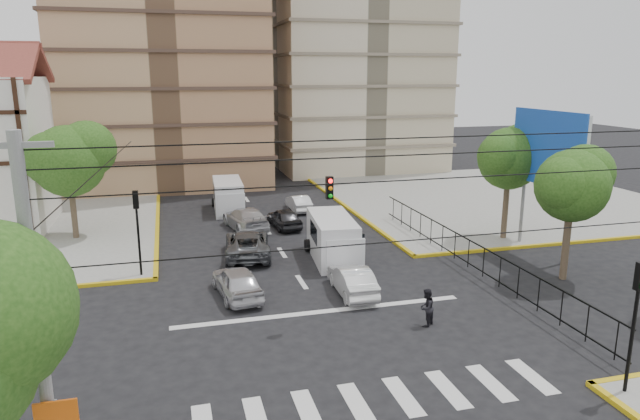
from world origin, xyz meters
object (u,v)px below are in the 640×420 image
object	(u,v)px
pedestrian_crosswalk	(426,308)
van_right_lane	(334,240)
van_left_lane	(228,197)
traffic_light_se	(636,306)
traffic_light_nw	(137,219)
car_white_front_right	(352,280)
car_silver_front_left	(237,282)

from	to	relation	value
pedestrian_crosswalk	van_right_lane	bearing A→B (deg)	-121.04
van_right_lane	pedestrian_crosswalk	bearing A→B (deg)	-76.06
van_left_lane	traffic_light_se	bearing A→B (deg)	-68.71
traffic_light_se	van_left_lane	world-z (taller)	traffic_light_se
traffic_light_nw	van_left_lane	size ratio (longest dim) A/B	0.83
traffic_light_nw	car_white_front_right	size ratio (longest dim) A/B	1.06
traffic_light_se	car_white_front_right	bearing A→B (deg)	118.66
traffic_light_se	traffic_light_nw	size ratio (longest dim) A/B	1.00
traffic_light_se	traffic_light_nw	bearing A→B (deg)	135.00
traffic_light_nw	traffic_light_se	bearing A→B (deg)	-45.00
traffic_light_se	van_left_lane	xyz separation A→B (m)	(-9.70, 28.81, -1.97)
van_left_lane	traffic_light_nw	bearing A→B (deg)	-111.38
traffic_light_nw	car_silver_front_left	size ratio (longest dim) A/B	1.02
traffic_light_se	van_left_lane	distance (m)	30.47
traffic_light_nw	car_white_front_right	distance (m)	11.20
pedestrian_crosswalk	car_silver_front_left	bearing A→B (deg)	-75.37
car_silver_front_left	pedestrian_crosswalk	distance (m)	8.87
van_left_lane	pedestrian_crosswalk	size ratio (longest dim) A/B	3.30
traffic_light_se	traffic_light_nw	xyz separation A→B (m)	(-15.60, 15.60, 0.00)
van_right_lane	van_left_lane	bearing A→B (deg)	114.21
car_white_front_right	pedestrian_crosswalk	distance (m)	4.56
van_left_lane	car_silver_front_left	size ratio (longest dim) A/B	1.23
traffic_light_nw	car_silver_front_left	distance (m)	6.36
car_silver_front_left	car_white_front_right	xyz separation A→B (m)	(5.31, -1.06, -0.05)
van_right_lane	car_silver_front_left	size ratio (longest dim) A/B	1.30
van_right_lane	pedestrian_crosswalk	distance (m)	9.21
van_left_lane	car_silver_front_left	xyz separation A→B (m)	(-1.45, -17.08, -0.41)
pedestrian_crosswalk	traffic_light_nw	bearing A→B (deg)	-77.28
traffic_light_se	traffic_light_nw	world-z (taller)	same
traffic_light_nw	van_right_lane	distance (m)	10.48
traffic_light_nw	pedestrian_crosswalk	bearing A→B (deg)	-38.06
car_silver_front_left	pedestrian_crosswalk	world-z (taller)	pedestrian_crosswalk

